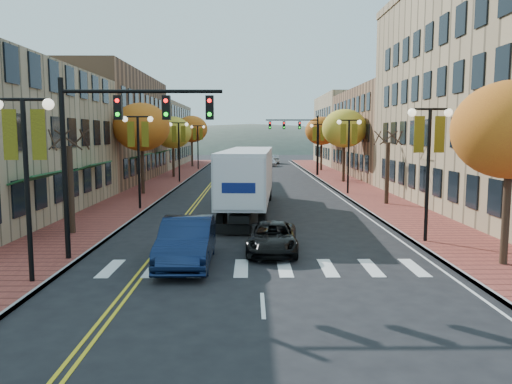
{
  "coord_description": "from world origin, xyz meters",
  "views": [
    {
      "loc": [
        -0.35,
        -15.92,
        4.93
      ],
      "look_at": [
        -0.1,
        7.4,
        2.2
      ],
      "focal_mm": 35.0,
      "sensor_mm": 36.0,
      "label": 1
    }
  ],
  "objects": [
    {
      "name": "tree_right_b",
      "position": [
        9.0,
        18.0,
        2.25
      ],
      "size": [
        0.28,
        0.28,
        4.2
      ],
      "color": "#382619",
      "rests_on": "sidewalk_right"
    },
    {
      "name": "car_far_oncoming",
      "position": [
        3.59,
        66.73,
        0.72
      ],
      "size": [
        1.61,
        4.43,
        1.45
      ],
      "primitive_type": "imported",
      "rotation": [
        0.0,
        0.0,
        3.12
      ],
      "color": "#95969C",
      "rests_on": "ground"
    },
    {
      "name": "building_right_mid",
      "position": [
        18.5,
        42.0,
        5.0
      ],
      "size": [
        15.0,
        24.0,
        10.0
      ],
      "primitive_type": "cube",
      "color": "brown",
      "rests_on": "ground"
    },
    {
      "name": "tree_left_b",
      "position": [
        -9.0,
        24.0,
        5.45
      ],
      "size": [
        4.48,
        4.48,
        7.21
      ],
      "color": "#382619",
      "rests_on": "sidewalk_left"
    },
    {
      "name": "building_left_far",
      "position": [
        -17.0,
        61.0,
        4.75
      ],
      "size": [
        12.0,
        26.0,
        9.5
      ],
      "primitive_type": "cube",
      "color": "#9E8966",
      "rests_on": "ground"
    },
    {
      "name": "lamp_right_c",
      "position": [
        7.5,
        42.0,
        4.29
      ],
      "size": [
        1.96,
        0.36,
        6.05
      ],
      "color": "black",
      "rests_on": "ground"
    },
    {
      "name": "tree_right_a",
      "position": [
        9.0,
        2.0,
        5.05
      ],
      "size": [
        4.16,
        4.16,
        6.69
      ],
      "color": "#382619",
      "rests_on": "sidewalk_right"
    },
    {
      "name": "semi_truck",
      "position": [
        -0.42,
        15.18,
        2.33
      ],
      "size": [
        3.56,
        16.09,
        3.99
      ],
      "rotation": [
        0.0,
        0.0,
        -0.06
      ],
      "color": "black",
      "rests_on": "ground"
    },
    {
      "name": "lamp_right_b",
      "position": [
        7.5,
        24.0,
        4.29
      ],
      "size": [
        1.96,
        0.36,
        6.05
      ],
      "color": "black",
      "rests_on": "ground"
    },
    {
      "name": "lamp_right_a",
      "position": [
        7.5,
        6.0,
        4.29
      ],
      "size": [
        1.96,
        0.36,
        6.05
      ],
      "color": "black",
      "rests_on": "ground"
    },
    {
      "name": "tree_right_c",
      "position": [
        9.0,
        34.0,
        5.45
      ],
      "size": [
        4.48,
        4.48,
        7.21
      ],
      "color": "#382619",
      "rests_on": "sidewalk_right"
    },
    {
      "name": "traffic_mast_near",
      "position": [
        -5.48,
        3.0,
        4.92
      ],
      "size": [
        6.1,
        0.35,
        7.0
      ],
      "color": "black",
      "rests_on": "ground"
    },
    {
      "name": "tree_left_a",
      "position": [
        -9.0,
        8.0,
        2.25
      ],
      "size": [
        0.28,
        0.28,
        4.2
      ],
      "color": "#382619",
      "rests_on": "sidewalk_left"
    },
    {
      "name": "lamp_left_b",
      "position": [
        -7.5,
        16.0,
        4.29
      ],
      "size": [
        1.96,
        0.36,
        6.05
      ],
      "color": "black",
      "rests_on": "ground"
    },
    {
      "name": "tree_right_d",
      "position": [
        9.0,
        50.0,
        5.29
      ],
      "size": [
        4.35,
        4.35,
        7.0
      ],
      "color": "#382619",
      "rests_on": "sidewalk_right"
    },
    {
      "name": "sidewalk_right",
      "position": [
        9.0,
        32.5,
        0.07
      ],
      "size": [
        4.0,
        85.0,
        0.15
      ],
      "primitive_type": "cube",
      "color": "brown",
      "rests_on": "ground"
    },
    {
      "name": "lamp_left_d",
      "position": [
        -7.5,
        52.0,
        4.29
      ],
      "size": [
        1.96,
        0.36,
        6.05
      ],
      "color": "black",
      "rests_on": "ground"
    },
    {
      "name": "black_suv",
      "position": [
        0.56,
        4.5,
        0.62
      ],
      "size": [
        2.28,
        4.55,
        1.24
      ],
      "primitive_type": "imported",
      "rotation": [
        0.0,
        0.0,
        -0.05
      ],
      "color": "black",
      "rests_on": "ground"
    },
    {
      "name": "navy_sedan",
      "position": [
        -2.76,
        2.57,
        0.88
      ],
      "size": [
        1.93,
        5.38,
        1.77
      ],
      "primitive_type": "imported",
      "rotation": [
        0.0,
        0.0,
        0.01
      ],
      "color": "#0D1A37",
      "rests_on": "ground"
    },
    {
      "name": "car_far_silver",
      "position": [
        2.62,
        60.28,
        0.61
      ],
      "size": [
        2.03,
        4.34,
        1.23
      ],
      "primitive_type": "imported",
      "rotation": [
        0.0,
        0.0,
        0.08
      ],
      "color": "#B9B8C0",
      "rests_on": "ground"
    },
    {
      "name": "building_left_mid",
      "position": [
        -17.0,
        36.0,
        5.5
      ],
      "size": [
        12.0,
        24.0,
        11.0
      ],
      "primitive_type": "cube",
      "color": "brown",
      "rests_on": "ground"
    },
    {
      "name": "tree_left_c",
      "position": [
        -9.0,
        40.0,
        5.05
      ],
      "size": [
        4.16,
        4.16,
        6.69
      ],
      "color": "#382619",
      "rests_on": "sidewalk_left"
    },
    {
      "name": "car_far_white",
      "position": [
        -2.63,
        51.74,
        0.75
      ],
      "size": [
        2.01,
        4.51,
        1.5
      ],
      "primitive_type": "imported",
      "rotation": [
        0.0,
        0.0,
        -0.05
      ],
      "color": "silver",
      "rests_on": "ground"
    },
    {
      "name": "building_right_far",
      "position": [
        18.5,
        64.0,
        5.5
      ],
      "size": [
        15.0,
        20.0,
        11.0
      ],
      "primitive_type": "cube",
      "color": "#9E8966",
      "rests_on": "ground"
    },
    {
      "name": "sidewalk_left",
      "position": [
        -9.0,
        32.5,
        0.07
      ],
      "size": [
        4.0,
        85.0,
        0.15
      ],
      "primitive_type": "cube",
      "color": "brown",
      "rests_on": "ground"
    },
    {
      "name": "lamp_left_a",
      "position": [
        -7.5,
        0.0,
        4.29
      ],
      "size": [
        1.96,
        0.36,
        6.05
      ],
      "color": "black",
      "rests_on": "ground"
    },
    {
      "name": "lamp_left_c",
      "position": [
        -7.5,
        34.0,
        4.29
      ],
      "size": [
        1.96,
        0.36,
        6.05
      ],
      "color": "black",
      "rests_on": "ground"
    },
    {
      "name": "tree_left_d",
      "position": [
        -9.0,
        58.0,
        5.6
      ],
      "size": [
        4.61,
        4.61,
        7.42
      ],
      "color": "#382619",
      "rests_on": "sidewalk_left"
    },
    {
      "name": "traffic_mast_far",
      "position": [
        5.48,
        42.0,
        4.92
      ],
      "size": [
        6.1,
        0.34,
        7.0
      ],
      "color": "black",
      "rests_on": "ground"
    },
    {
      "name": "ground",
      "position": [
        0.0,
        0.0,
        0.0
      ],
      "size": [
        200.0,
        200.0,
        0.0
      ],
      "primitive_type": "plane",
      "color": "black",
      "rests_on": "ground"
    }
  ]
}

